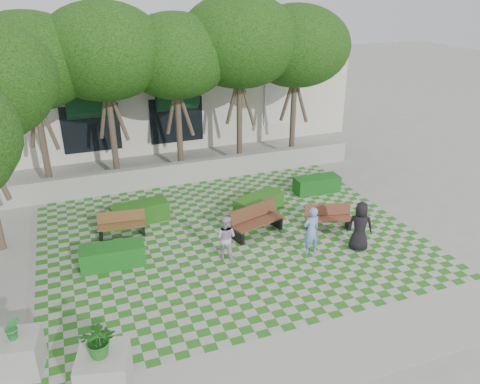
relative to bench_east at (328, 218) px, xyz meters
name	(u,v)px	position (x,y,z in m)	size (l,w,h in m)	color
ground	(242,254)	(-3.35, -0.52, -0.40)	(90.00, 90.00, 0.00)	gray
lawn	(231,239)	(-3.35, 0.48, -0.40)	(12.00, 12.00, 0.00)	#2B721E
sidewalk_south	(317,357)	(-3.35, -5.22, -0.40)	(16.00, 2.00, 0.01)	#9E9B93
retaining_wall	(189,172)	(-3.35, 5.68, 0.05)	(15.00, 0.36, 0.90)	#9E9B93
bench_east	(328,218)	(0.00, 0.00, 0.00)	(1.67, 0.94, 0.83)	brown
bench_mid	(257,221)	(-2.43, 0.52, 0.07)	(1.98, 1.15, 0.99)	#512D1B
bench_west	(122,224)	(-6.65, 2.02, -0.01)	(1.61, 0.72, 0.82)	brown
hedge_east	(317,184)	(1.16, 2.84, -0.08)	(1.82, 0.73, 0.64)	#154E18
hedge_midright	(259,204)	(-1.74, 1.95, -0.07)	(1.92, 0.77, 0.67)	#235215
hedge_midleft	(140,213)	(-5.91, 2.79, -0.06)	(1.95, 0.78, 0.68)	#1D5015
hedge_west	(113,256)	(-7.16, 0.25, -0.07)	(1.86, 0.75, 0.65)	#165319
planter_front	(103,365)	(-7.88, -4.53, 0.32)	(1.21, 1.21, 1.77)	#9E9B93
planter_back	(19,353)	(-9.53, -3.29, 0.09)	(1.03, 1.03, 1.48)	#9E9B93
person_blue	(311,231)	(-1.36, -1.22, 0.39)	(0.57, 0.38, 1.57)	#739CD2
person_dark	(360,226)	(0.18, -1.53, 0.40)	(0.78, 0.51, 1.60)	black
person_white	(226,237)	(-3.89, -0.54, 0.31)	(0.69, 0.54, 1.41)	silver
tree_row	(135,59)	(-5.21, 5.44, 4.78)	(17.70, 13.40, 7.41)	#47382B
building	(166,85)	(-2.41, 13.56, 2.12)	(18.00, 8.92, 5.15)	beige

